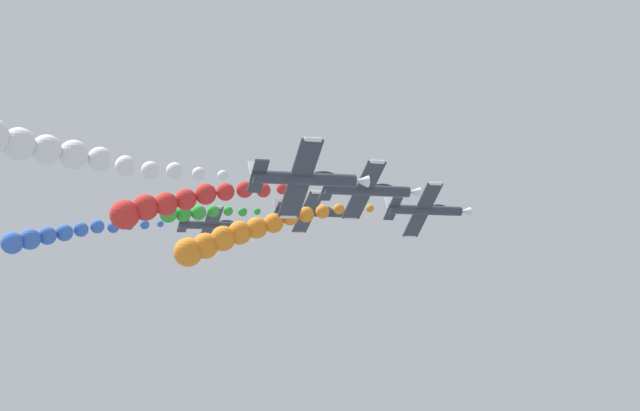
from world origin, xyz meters
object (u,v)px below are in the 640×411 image
Objects in this scene: airplane_lead at (427,210)px; airplane_right_outer at (306,179)px; airplane_right_inner at (369,190)px; airplane_left_inner at (312,212)px; airplane_left_outer at (215,225)px.

airplane_lead reaches higher than airplane_right_outer.
airplane_lead is 16.49m from airplane_right_inner.
airplane_left_outer is at bearing -136.14° from airplane_left_inner.
airplane_right_outer is (46.99, -1.17, -0.15)m from airplane_left_outer.
airplane_right_inner reaches higher than airplane_lead.
airplane_lead is 16.00m from airplane_left_inner.
airplane_left_outer is (-10.73, -10.31, -1.02)m from airplane_left_inner.
airplane_right_inner reaches higher than airplane_left_outer.
airplane_left_outer is 47.00m from airplane_right_outer.
airplane_left_outer is 1.00× the size of airplane_right_outer.
airplane_lead is at bearing 39.35° from airplane_left_inner.
airplane_right_outer is (12.13, -10.08, -0.90)m from airplane_right_inner.
airplane_right_inner is (11.77, -11.53, 0.43)m from airplane_lead.
airplane_lead is 32.22m from airplane_right_outer.
airplane_left_outer is at bearing 178.58° from airplane_right_outer.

